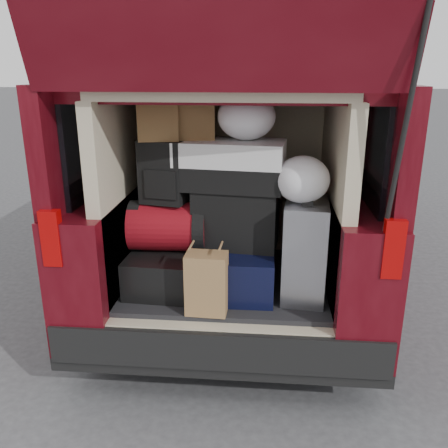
{
  "coord_description": "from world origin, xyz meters",
  "views": [
    {
      "loc": [
        0.23,
        -2.54,
        1.87
      ],
      "look_at": [
        -0.01,
        0.2,
        0.94
      ],
      "focal_mm": 38.0,
      "sensor_mm": 36.0,
      "label": 1
    }
  ],
  "objects": [
    {
      "name": "kraft_bag",
      "position": [
        -0.08,
        -0.19,
        0.73
      ],
      "size": [
        0.23,
        0.15,
        0.35
      ],
      "primitive_type": "cube",
      "rotation": [
        0.0,
        0.0,
        -0.04
      ],
      "color": "olive",
      "rests_on": "load_floor"
    },
    {
      "name": "navy_hardshell",
      "position": [
        0.04,
        0.15,
        0.68
      ],
      "size": [
        0.51,
        0.62,
        0.27
      ],
      "primitive_type": "cube",
      "rotation": [
        0.0,
        0.0,
        0.01
      ],
      "color": "black",
      "rests_on": "load_floor"
    },
    {
      "name": "black_soft_case",
      "position": [
        0.06,
        0.19,
        1.0
      ],
      "size": [
        0.52,
        0.35,
        0.36
      ],
      "primitive_type": "cube",
      "rotation": [
        0.0,
        0.0,
        -0.1
      ],
      "color": "black",
      "rests_on": "navy_hardshell"
    },
    {
      "name": "black_hardshell",
      "position": [
        -0.36,
        0.15,
        0.67
      ],
      "size": [
        0.45,
        0.6,
        0.23
      ],
      "primitive_type": "cube",
      "rotation": [
        0.0,
        0.0,
        -0.06
      ],
      "color": "black",
      "rests_on": "load_floor"
    },
    {
      "name": "minivan",
      "position": [
        0.0,
        1.86,
        0.91
      ],
      "size": [
        1.9,
        5.35,
        2.77
      ],
      "color": "black",
      "rests_on": "ground"
    },
    {
      "name": "load_floor",
      "position": [
        0.0,
        0.28,
        0.28
      ],
      "size": [
        1.24,
        1.05,
        0.55
      ],
      "primitive_type": "cube",
      "color": "black",
      "rests_on": "ground"
    },
    {
      "name": "grocery_sack_upper",
      "position": [
        -0.18,
        0.25,
        1.56
      ],
      "size": [
        0.23,
        0.2,
        0.21
      ],
      "primitive_type": "cube",
      "rotation": [
        0.0,
        0.0,
        0.15
      ],
      "color": "brown",
      "rests_on": "twotone_duffel"
    },
    {
      "name": "silver_roller",
      "position": [
        0.47,
        0.07,
        0.84
      ],
      "size": [
        0.28,
        0.41,
        0.58
      ],
      "primitive_type": "cube",
      "rotation": [
        0.0,
        0.0,
        -0.09
      ],
      "color": "white",
      "rests_on": "load_floor"
    },
    {
      "name": "plastic_bag_center",
      "position": [
        0.11,
        0.22,
        1.59
      ],
      "size": [
        0.34,
        0.32,
        0.27
      ],
      "primitive_type": "ellipsoid",
      "rotation": [
        0.0,
        0.0,
        0.04
      ],
      "color": "white",
      "rests_on": "twotone_duffel"
    },
    {
      "name": "red_duffel",
      "position": [
        -0.35,
        0.16,
        0.93
      ],
      "size": [
        0.47,
        0.32,
        0.3
      ],
      "primitive_type": "cube",
      "rotation": [
        0.0,
        0.0,
        0.04
      ],
      "color": "maroon",
      "rests_on": "black_hardshell"
    },
    {
      "name": "backpack",
      "position": [
        -0.37,
        0.16,
        1.27
      ],
      "size": [
        0.29,
        0.21,
        0.37
      ],
      "primitive_type": "cube",
      "rotation": [
        0.0,
        0.0,
        -0.2
      ],
      "color": "black",
      "rests_on": "red_duffel"
    },
    {
      "name": "grocery_sack_lower",
      "position": [
        -0.39,
        0.18,
        1.56
      ],
      "size": [
        0.26,
        0.23,
        0.21
      ],
      "primitive_type": "cube",
      "rotation": [
        0.0,
        0.0,
        0.2
      ],
      "color": "brown",
      "rests_on": "backpack"
    },
    {
      "name": "ground",
      "position": [
        0.0,
        0.0,
        0.0
      ],
      "size": [
        80.0,
        80.0,
        0.0
      ],
      "primitive_type": "plane",
      "color": "#37373A",
      "rests_on": "ground"
    },
    {
      "name": "twotone_duffel",
      "position": [
        0.02,
        0.19,
        1.31
      ],
      "size": [
        0.66,
        0.39,
        0.28
      ],
      "primitive_type": "cube",
      "rotation": [
        0.0,
        0.0,
        -0.11
      ],
      "color": "silver",
      "rests_on": "black_soft_case"
    },
    {
      "name": "plastic_bag_right",
      "position": [
        0.44,
        0.06,
        1.27
      ],
      "size": [
        0.32,
        0.3,
        0.26
      ],
      "primitive_type": "ellipsoid",
      "rotation": [
        0.0,
        0.0,
        -0.05
      ],
      "color": "white",
      "rests_on": "silver_roller"
    }
  ]
}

